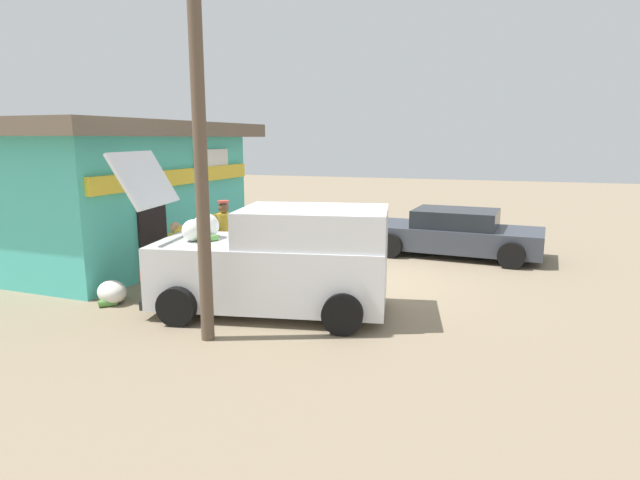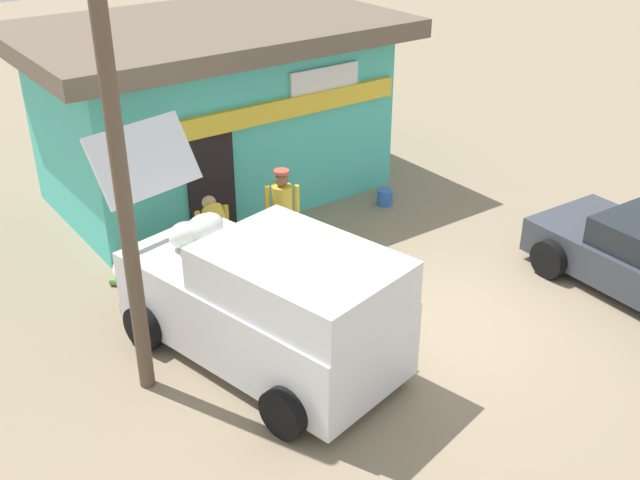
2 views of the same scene
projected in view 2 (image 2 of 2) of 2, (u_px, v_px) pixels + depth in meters
The scene contains 8 objects.
ground_plane at pixel (443, 319), 11.46m from camera, with size 60.00×60.00×0.00m, color gray.
storefront_bar at pixel (213, 107), 14.86m from camera, with size 7.27×4.94×3.43m.
delivery_van at pixel (266, 300), 10.18m from camera, with size 2.72×4.81×2.81m.
vendor_standing at pixel (282, 211), 12.50m from camera, with size 0.48×0.47×1.72m.
customer_bending at pixel (219, 234), 12.05m from camera, with size 0.61×0.81×1.39m.
unloaded_banana_pile at pixel (128, 270), 12.38m from camera, with size 0.78×0.83×0.43m.
paint_bucket at pixel (385, 197), 15.02m from camera, with size 0.31×0.31×0.31m, color blue.
utility_pole at pixel (124, 201), 8.85m from camera, with size 0.20×0.20×5.35m, color brown.
Camera 2 is at (-7.44, -6.34, 6.38)m, focal length 42.72 mm.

